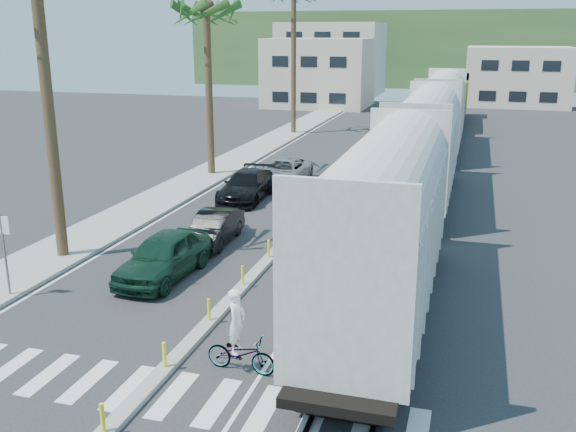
# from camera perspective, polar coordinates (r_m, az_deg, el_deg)

# --- Properties ---
(ground) EXTENTS (140.00, 140.00, 0.00)m
(ground) POSITION_cam_1_polar(r_m,az_deg,el_deg) (18.64, -9.44, -12.02)
(ground) COLOR #28282B
(ground) RESTS_ON ground
(sidewalk) EXTENTS (3.00, 90.00, 0.15)m
(sidewalk) POSITION_cam_1_polar(r_m,az_deg,el_deg) (43.66, -5.51, 4.56)
(sidewalk) COLOR gray
(sidewalk) RESTS_ON ground
(rails) EXTENTS (1.56, 100.00, 0.06)m
(rails) POSITION_cam_1_polar(r_m,az_deg,el_deg) (43.68, 12.76, 4.18)
(rails) COLOR black
(rails) RESTS_ON ground
(median) EXTENTS (0.45, 60.00, 0.85)m
(median) POSITION_cam_1_polar(r_m,az_deg,el_deg) (36.51, 4.05, 2.35)
(median) COLOR gray
(median) RESTS_ON ground
(crosswalk) EXTENTS (14.00, 2.20, 0.01)m
(crosswalk) POSITION_cam_1_polar(r_m,az_deg,el_deg) (17.10, -12.40, -14.93)
(crosswalk) COLOR silver
(crosswalk) RESTS_ON ground
(lane_markings) EXTENTS (9.42, 90.00, 0.01)m
(lane_markings) POSITION_cam_1_polar(r_m,az_deg,el_deg) (41.78, 2.63, 4.00)
(lane_markings) COLOR silver
(lane_markings) RESTS_ON ground
(freight_train) EXTENTS (3.00, 60.94, 5.85)m
(freight_train) POSITION_cam_1_polar(r_m,az_deg,el_deg) (39.98, 12.69, 7.31)
(freight_train) COLOR #B1ADA2
(freight_train) RESTS_ON ground
(street_sign) EXTENTS (0.60, 0.08, 3.00)m
(street_sign) POSITION_cam_1_polar(r_m,az_deg,el_deg) (23.27, -23.96, -2.20)
(street_sign) COLOR slate
(street_sign) RESTS_ON ground
(buildings) EXTENTS (38.00, 27.00, 10.00)m
(buildings) POSITION_cam_1_polar(r_m,az_deg,el_deg) (87.60, 7.29, 13.07)
(buildings) COLOR beige
(buildings) RESTS_ON ground
(hillside) EXTENTS (80.00, 20.00, 12.00)m
(hillside) POSITION_cam_1_polar(r_m,az_deg,el_deg) (115.01, 12.91, 14.30)
(hillside) COLOR #385628
(hillside) RESTS_ON ground
(car_lead) EXTENTS (2.34, 5.06, 1.67)m
(car_lead) POSITION_cam_1_polar(r_m,az_deg,el_deg) (23.88, -11.00, -3.50)
(car_lead) COLOR #103221
(car_lead) RESTS_ON ground
(car_second) EXTENTS (1.81, 4.28, 1.37)m
(car_second) POSITION_cam_1_polar(r_m,az_deg,el_deg) (27.46, -6.59, -1.05)
(car_second) COLOR black
(car_second) RESTS_ON ground
(car_third) EXTENTS (2.47, 5.38, 1.52)m
(car_third) POSITION_cam_1_polar(r_m,az_deg,el_deg) (34.52, -3.71, 2.70)
(car_third) COLOR black
(car_third) RESTS_ON ground
(car_rear) EXTENTS (2.73, 5.39, 1.46)m
(car_rear) POSITION_cam_1_polar(r_m,az_deg,el_deg) (38.18, -0.38, 3.98)
(car_rear) COLOR #9FA1A4
(car_rear) RESTS_ON ground
(cyclist) EXTENTS (0.97, 2.04, 2.32)m
(cyclist) POSITION_cam_1_polar(r_m,az_deg,el_deg) (17.30, -4.28, -11.40)
(cyclist) COLOR #9EA0A5
(cyclist) RESTS_ON ground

